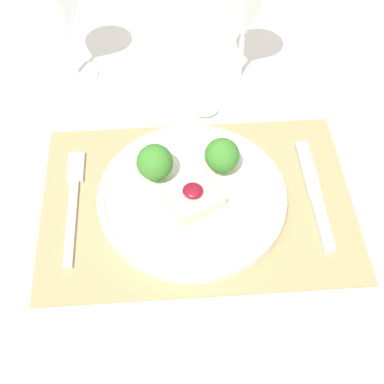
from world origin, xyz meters
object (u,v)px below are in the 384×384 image
(spoon, at_px, (187,111))
(wine_glass_near, at_px, (244,15))
(fork, at_px, (74,197))
(dinner_plate, at_px, (191,192))
(knife, at_px, (317,200))
(wine_glass_far, at_px, (63,11))

(spoon, relative_size, wine_glass_near, 1.00)
(fork, xyz_separation_m, wine_glass_near, (0.27, 0.25, 0.13))
(dinner_plate, relative_size, fork, 1.35)
(dinner_plate, bearing_deg, knife, -5.78)
(wine_glass_near, distance_m, wine_glass_far, 0.29)
(fork, height_order, knife, knife)
(wine_glass_near, bearing_deg, dinner_plate, -111.37)
(fork, xyz_separation_m, knife, (0.35, -0.03, -0.00))
(fork, relative_size, spoon, 1.09)
(fork, height_order, wine_glass_far, wine_glass_far)
(knife, distance_m, spoon, 0.27)
(spoon, height_order, wine_glass_near, wine_glass_near)
(dinner_plate, bearing_deg, wine_glass_far, 122.57)
(fork, distance_m, spoon, 0.25)
(fork, bearing_deg, spoon, 43.91)
(knife, distance_m, wine_glass_far, 0.49)
(knife, height_order, spoon, spoon)
(fork, relative_size, knife, 1.00)
(knife, bearing_deg, fork, 178.02)
(fork, height_order, wine_glass_near, wine_glass_near)
(wine_glass_near, relative_size, wine_glass_far, 0.99)
(fork, relative_size, wine_glass_near, 1.09)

